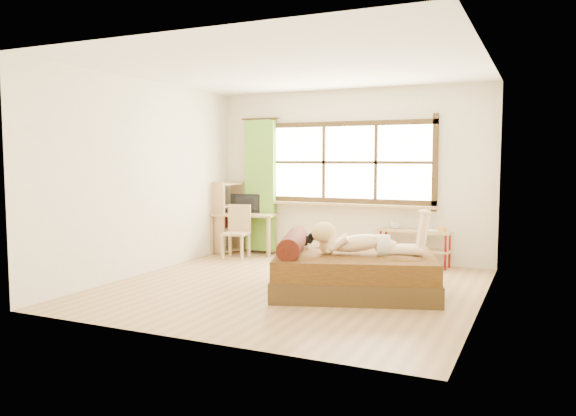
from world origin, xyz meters
The scene contains 18 objects.
floor centered at (0.00, 0.00, 0.00)m, with size 4.50×4.50×0.00m, color #9E754C.
ceiling centered at (0.00, 0.00, 2.70)m, with size 4.50×4.50×0.00m, color white.
wall_back centered at (0.00, 2.25, 1.35)m, with size 4.50×4.50×0.00m, color silver.
wall_front centered at (0.00, -2.25, 1.35)m, with size 4.50×4.50×0.00m, color silver.
wall_left centered at (-2.25, 0.00, 1.35)m, with size 4.50×4.50×0.00m, color silver.
wall_right centered at (2.25, 0.00, 1.35)m, with size 4.50×4.50×0.00m, color silver.
window centered at (0.00, 2.22, 1.51)m, with size 2.80×0.16×1.46m.
curtain centered at (-1.55, 2.13, 1.15)m, with size 0.55×0.10×2.20m, color #509027.
bed centered at (0.74, 0.09, 0.26)m, with size 2.28×2.04×0.72m.
woman centered at (0.93, 0.06, 0.76)m, with size 1.33×0.38×0.57m, color beige, non-canonical shape.
kitten centered at (0.06, 0.21, 0.59)m, with size 0.28×0.11×0.23m, color black, non-canonical shape.
desk centered at (-1.77, 1.95, 0.60)m, with size 1.16×0.67×0.69m.
monitor centered at (-1.77, 2.00, 0.85)m, with size 0.56×0.07×0.32m, color black.
chair centered at (-1.68, 1.58, 0.48)m, with size 0.44×0.44×0.86m.
pipe_shelf centered at (1.10, 2.07, 0.40)m, with size 1.11×0.40×0.62m.
cup centered at (0.79, 2.07, 0.60)m, with size 0.13×0.13×0.10m, color gray.
book centered at (1.29, 2.07, 0.55)m, with size 0.18×0.25×0.02m, color gray.
bookshelf centered at (-2.08, 1.96, 0.62)m, with size 0.41×0.58×1.21m.
Camera 1 is at (2.84, -6.30, 1.60)m, focal length 35.00 mm.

